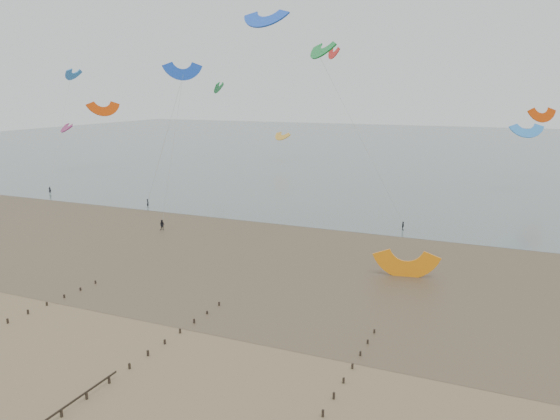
{
  "coord_description": "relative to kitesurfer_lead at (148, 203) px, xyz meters",
  "views": [
    {
      "loc": [
        33.73,
        -38.71,
        24.04
      ],
      "look_at": [
        4.59,
        28.0,
        8.0
      ],
      "focal_mm": 35.0,
      "sensor_mm": 36.0,
      "label": 1
    }
  ],
  "objects": [
    {
      "name": "ground",
      "position": [
        36.14,
        -52.3,
        -0.93
      ],
      "size": [
        500.0,
        500.0,
        0.0
      ],
      "primitive_type": "plane",
      "color": "brown",
      "rests_on": "ground"
    },
    {
      "name": "sea_and_shore",
      "position": [
        32.06,
        -17.9,
        -0.92
      ],
      "size": [
        500.0,
        665.0,
        0.03
      ],
      "color": "#475654",
      "rests_on": "ground"
    },
    {
      "name": "kitesurfer_lead",
      "position": [
        0.0,
        0.0,
        0.0
      ],
      "size": [
        0.8,
        0.79,
        1.86
      ],
      "primitive_type": "imported",
      "rotation": [
        0.0,
        0.0,
        2.39
      ],
      "color": "black",
      "rests_on": "ground"
    },
    {
      "name": "kitesurfers",
      "position": [
        71.63,
        -2.21,
        -0.03
      ],
      "size": [
        156.0,
        20.74,
        1.87
      ],
      "color": "black",
      "rests_on": "ground"
    },
    {
      "name": "grounded_kite",
      "position": [
        57.72,
        -21.86,
        -0.93
      ],
      "size": [
        8.01,
        6.72,
        3.95
      ],
      "primitive_type": null,
      "rotation": [
        1.54,
        0.0,
        0.17
      ],
      "color": "orange",
      "rests_on": "ground"
    },
    {
      "name": "kites_airborne",
      "position": [
        34.3,
        41.77,
        20.74
      ],
      "size": [
        260.24,
        114.32,
        42.89
      ],
      "color": "#04A97C",
      "rests_on": "ground"
    }
  ]
}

